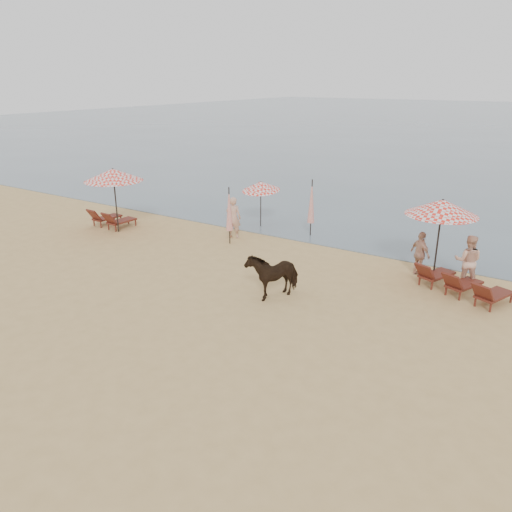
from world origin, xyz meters
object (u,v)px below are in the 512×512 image
Objects in this scene: umbrella_open_right at (442,207)px; lounger_cluster_right at (461,283)px; umbrella_open_left_a at (113,175)px; lounger_cluster_left at (111,218)px; cow at (273,273)px; beachgoer_right_b at (420,254)px; umbrella_closed_left at (229,209)px; beachgoer_right_a at (468,261)px; beachgoer_left at (233,217)px; umbrella_open_left_b at (261,186)px; umbrella_closed_right at (312,202)px.

lounger_cluster_right is at bearing -46.40° from umbrella_open_right.
umbrella_open_left_a is (-13.82, -0.98, 2.08)m from lounger_cluster_right.
lounger_cluster_left is 1.00× the size of cow.
beachgoer_right_b reaches higher than lounger_cluster_right.
umbrella_closed_left is (-8.84, 0.31, 1.02)m from lounger_cluster_right.
lounger_cluster_left is 0.98× the size of beachgoer_right_a.
umbrella_open_left_a reaches higher than lounger_cluster_left.
lounger_cluster_right is 1.68× the size of beachgoer_left.
cow is (9.82, -2.41, 0.30)m from lounger_cluster_left.
umbrella_closed_left is at bearing -7.51° from umbrella_open_left_a.
beachgoer_left is (5.47, 1.69, 0.47)m from lounger_cluster_left.
cow reaches higher than lounger_cluster_right.
umbrella_open_left_a is at bearing 8.57° from beachgoer_left.
cow is at bearing -10.86° from lounger_cluster_left.
lounger_cluster_left is 0.61× the size of umbrella_open_right.
umbrella_closed_left is 7.38m from beachgoer_right_b.
umbrella_closed_left is (4.98, 1.28, -1.06)m from umbrella_open_left_a.
umbrella_open_left_b reaches higher than beachgoer_right_a.
umbrella_closed_left is 1.33× the size of beachgoer_left.
umbrella_closed_left reaches higher than cow.
lounger_cluster_right is at bearing -1.98° from umbrella_closed_left.
umbrella_closed_right is 3.27m from beachgoer_left.
cow is (-3.83, -3.85, -1.76)m from umbrella_open_right.
umbrella_closed_left reaches higher than umbrella_open_left_b.
lounger_cluster_right is at bearing -24.18° from umbrella_closed_right.
umbrella_open_right is at bearing -6.86° from beachgoer_right_a.
umbrella_closed_left is 3.48m from umbrella_closed_right.
umbrella_open_left_a is 5.25m from umbrella_closed_left.
lounger_cluster_left reaches higher than lounger_cluster_right.
beachgoer_right_a is (9.08, -2.18, -0.98)m from umbrella_open_left_b.
umbrella_open_left_b is at bearing 18.34° from umbrella_open_left_a.
umbrella_open_right is at bearing 66.96° from cow.
lounger_cluster_left is at bearing -170.62° from umbrella_closed_left.
beachgoer_left is (-9.16, 1.04, 0.47)m from lounger_cluster_right.
umbrella_open_left_a is at bearing -165.54° from umbrella_closed_left.
lounger_cluster_left is at bearing -4.27° from beachgoer_right_a.
umbrella_closed_left is at bearing 161.83° from cow.
umbrella_open_left_a reaches higher than beachgoer_right_a.
beachgoer_right_b is at bearing 9.86° from lounger_cluster_left.
beachgoer_right_a reaches higher than beachgoer_right_b.
beachgoer_left is at bearing 1.48° from umbrella_open_left_a.
umbrella_open_left_a reaches higher than cow.
beachgoer_right_b is (12.30, 1.92, -1.70)m from umbrella_open_left_a.
umbrella_open_right is 1.88m from beachgoer_right_a.
cow is at bearing -73.66° from umbrella_closed_right.
umbrella_closed_right reaches higher than lounger_cluster_right.
umbrella_closed_right reaches higher than beachgoer_right_b.
beachgoer_right_a is at bearing -147.44° from beachgoer_right_b.
beachgoer_left is at bearing -143.46° from umbrella_closed_right.
umbrella_open_right reaches higher than umbrella_closed_left.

